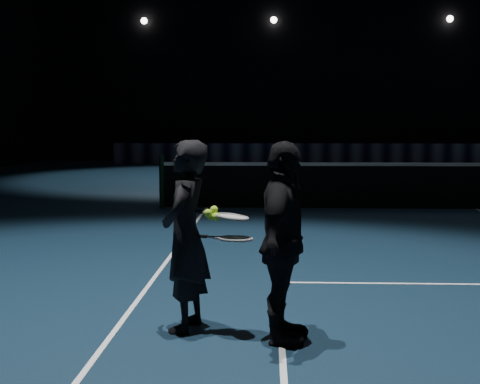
% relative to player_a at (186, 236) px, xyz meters
% --- Properties ---
extents(floor, '(36.00, 36.00, 0.00)m').
position_rel_player_a_xyz_m(floor, '(4.90, 8.08, -0.79)').
color(floor, black).
rests_on(floor, ground).
extents(wall_back, '(30.00, 0.00, 30.00)m').
position_rel_player_a_xyz_m(wall_back, '(4.90, 26.08, 4.21)').
color(wall_back, black).
rests_on(wall_back, ground).
extents(court_lines, '(10.98, 23.78, 0.01)m').
position_rel_player_a_xyz_m(court_lines, '(4.90, 8.08, -0.79)').
color(court_lines, white).
rests_on(court_lines, floor).
extents(net_post_left, '(0.10, 0.10, 1.10)m').
position_rel_player_a_xyz_m(net_post_left, '(-1.50, 8.08, -0.24)').
color(net_post_left, black).
rests_on(net_post_left, floor).
extents(net_mesh, '(12.80, 0.02, 0.86)m').
position_rel_player_a_xyz_m(net_mesh, '(4.90, 8.08, -0.34)').
color(net_mesh, black).
rests_on(net_mesh, floor).
extents(net_tape, '(12.80, 0.03, 0.07)m').
position_rel_player_a_xyz_m(net_tape, '(4.90, 8.08, 0.12)').
color(net_tape, white).
rests_on(net_tape, net_mesh).
extents(sponsor_backdrop, '(22.00, 0.15, 0.90)m').
position_rel_player_a_xyz_m(sponsor_backdrop, '(4.90, 23.58, -0.34)').
color(sponsor_backdrop, black).
rests_on(sponsor_backdrop, floor).
extents(fixtures_far, '(20.00, 0.30, 0.30)m').
position_rel_player_a_xyz_m(fixtures_far, '(4.90, 25.88, 5.71)').
color(fixtures_far, white).
rests_on(fixtures_far, wall_back).
extents(player_a, '(0.48, 0.64, 1.58)m').
position_rel_player_a_xyz_m(player_a, '(0.00, 0.00, 0.00)').
color(player_a, black).
rests_on(player_a, floor).
extents(player_b, '(0.55, 0.98, 1.58)m').
position_rel_player_a_xyz_m(player_b, '(0.80, -0.29, 0.00)').
color(player_b, black).
rests_on(player_b, floor).
extents(racket_lower, '(0.71, 0.44, 0.03)m').
position_rel_player_a_xyz_m(racket_lower, '(0.42, -0.15, 0.01)').
color(racket_lower, black).
rests_on(racket_lower, player_a).
extents(racket_upper, '(0.71, 0.40, 0.10)m').
position_rel_player_a_xyz_m(racket_upper, '(0.39, -0.10, 0.17)').
color(racket_upper, black).
rests_on(racket_upper, player_b).
extents(tennis_balls, '(0.12, 0.10, 0.12)m').
position_rel_player_a_xyz_m(tennis_balls, '(0.24, -0.08, 0.19)').
color(tennis_balls, '#9ECD2B').
rests_on(tennis_balls, racket_upper).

